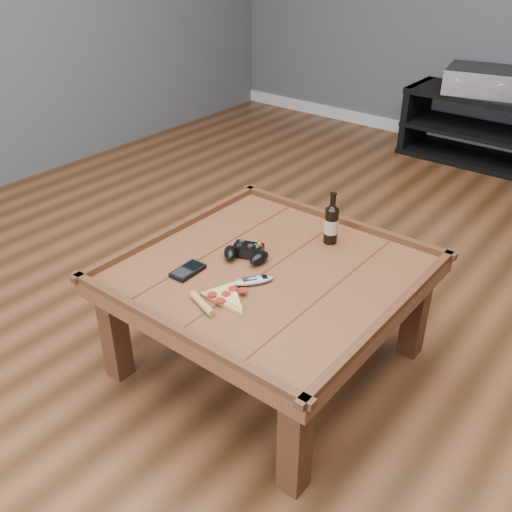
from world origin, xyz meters
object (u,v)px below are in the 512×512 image
Objects in this scene: coffee_table at (270,282)px; remote_control at (253,281)px; beer_bottle at (331,223)px; game_controller at (246,253)px; media_console at (503,133)px; pizza_slice at (223,297)px; av_receiver at (482,80)px; smartphone at (188,271)px.

coffee_table reaches higher than remote_control.
game_controller is at bearing -120.45° from beer_bottle.
game_controller is (-0.11, -2.75, 0.23)m from media_console.
av_receiver is (-0.21, 3.00, 0.13)m from pizza_slice.
media_console is 6.58× the size of beer_bottle.
coffee_table and pizza_slice have the same top height.
coffee_table is 7.78× the size of smartphone.
smartphone is (-0.10, -0.21, -0.02)m from game_controller.
game_controller reaches higher than pizza_slice.
media_console is at bearing 90.00° from coffee_table.
beer_bottle is 0.39× the size of av_receiver.
pizza_slice is 0.14m from remote_control.
pizza_slice is 1.86× the size of remote_control.
av_receiver reaches higher than media_console.
media_console is 2.97m from smartphone.
av_receiver is (-0.28, 2.43, 0.05)m from beer_bottle.
game_controller reaches higher than smartphone.
beer_bottle is 1.15× the size of game_controller.
coffee_table is 2.76m from av_receiver.
media_console reaches higher than smartphone.
beer_bottle is (0.07, 0.31, 0.14)m from coffee_table.
smartphone is at bearing -173.51° from pizza_slice.
game_controller reaches higher than coffee_table.
beer_bottle is at bearing -88.44° from media_console.
game_controller is 0.17m from remote_control.
beer_bottle is at bearing 102.20° from pizza_slice.
remote_control is (0.02, 0.14, 0.00)m from pizza_slice.
smartphone is (-0.21, 0.05, -0.00)m from pizza_slice.
media_console is at bearing 91.56° from beer_bottle.
remote_control is 2.87m from av_receiver.
beer_bottle is 1.61× the size of smartphone.
pizza_slice is at bearing -97.98° from av_receiver.
beer_bottle is at bearing 58.98° from smartphone.
coffee_table is at bearing -102.14° from beer_bottle.
pizza_slice is at bearing -91.12° from coffee_table.
game_controller is at bearing 173.15° from remote_control.
media_console is 0.40m from av_receiver.
media_console is 2.87m from remote_control.
beer_bottle reaches higher than remote_control.
media_console reaches higher than pizza_slice.
game_controller is 2.75m from av_receiver.
beer_bottle is 1.40× the size of remote_control.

